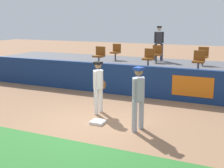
# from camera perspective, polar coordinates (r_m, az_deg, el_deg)

# --- Properties ---
(ground_plane) EXTENTS (60.00, 60.00, 0.00)m
(ground_plane) POSITION_cam_1_polar(r_m,az_deg,el_deg) (8.88, -3.73, -7.61)
(ground_plane) COLOR #936B4C
(grass_foreground_strip) EXTENTS (18.00, 2.80, 0.01)m
(grass_foreground_strip) POSITION_cam_1_polar(r_m,az_deg,el_deg) (6.81, -14.99, -14.42)
(grass_foreground_strip) COLOR #2D722D
(grass_foreground_strip) RESTS_ON ground_plane
(first_base) EXTENTS (0.40, 0.40, 0.08)m
(first_base) POSITION_cam_1_polar(r_m,az_deg,el_deg) (8.90, -2.70, -7.30)
(first_base) COLOR white
(first_base) RESTS_ON ground_plane
(player_fielder_home) EXTENTS (0.34, 0.53, 1.70)m
(player_fielder_home) POSITION_cam_1_polar(r_m,az_deg,el_deg) (9.61, -2.61, 0.04)
(player_fielder_home) COLOR white
(player_fielder_home) RESTS_ON ground_plane
(player_runner_visitor) EXTENTS (0.42, 0.48, 1.77)m
(player_runner_visitor) POSITION_cam_1_polar(r_m,az_deg,el_deg) (8.10, 5.07, -1.99)
(player_runner_visitor) COLOR #9EA3AD
(player_runner_visitor) RESTS_ON ground_plane
(field_wall) EXTENTS (18.00, 0.26, 1.25)m
(field_wall) POSITION_cam_1_polar(r_m,az_deg,el_deg) (11.92, 4.57, 0.62)
(field_wall) COLOR navy
(field_wall) RESTS_ON ground_plane
(bleacher_platform) EXTENTS (18.00, 4.80, 0.95)m
(bleacher_platform) POSITION_cam_1_polar(r_m,az_deg,el_deg) (14.35, 8.05, 1.90)
(bleacher_platform) COLOR #59595E
(bleacher_platform) RESTS_ON ground_plane
(seat_back_right) EXTENTS (0.47, 0.44, 0.84)m
(seat_back_right) POSITION_cam_1_polar(r_m,az_deg,el_deg) (14.43, 17.07, 5.34)
(seat_back_right) COLOR #4C4C51
(seat_back_right) RESTS_ON bleacher_platform
(seat_front_center) EXTENTS (0.45, 0.44, 0.84)m
(seat_front_center) POSITION_cam_1_polar(r_m,az_deg,el_deg) (13.12, 7.05, 5.14)
(seat_front_center) COLOR #4C4C51
(seat_front_center) RESTS_ON bleacher_platform
(seat_front_left) EXTENTS (0.48, 0.44, 0.84)m
(seat_front_left) POSITION_cam_1_polar(r_m,az_deg,el_deg) (14.03, -2.43, 5.68)
(seat_front_left) COLOR #4C4C51
(seat_front_left) RESTS_ON bleacher_platform
(seat_front_right) EXTENTS (0.46, 0.44, 0.84)m
(seat_front_right) POSITION_cam_1_polar(r_m,az_deg,el_deg) (12.64, 16.33, 4.48)
(seat_front_right) COLOR #4C4C51
(seat_front_right) RESTS_ON bleacher_platform
(seat_back_left) EXTENTS (0.44, 0.44, 0.84)m
(seat_back_left) POSITION_cam_1_polar(r_m,az_deg,el_deg) (15.62, 0.76, 6.35)
(seat_back_left) COLOR #4C4C51
(seat_back_left) RESTS_ON bleacher_platform
(seat_back_center) EXTENTS (0.48, 0.44, 0.84)m
(seat_back_center) POSITION_cam_1_polar(r_m,az_deg,el_deg) (14.88, 8.58, 5.93)
(seat_back_center) COLOR #4C4C51
(seat_back_center) RESTS_ON bleacher_platform
(spectator_hooded) EXTENTS (0.47, 0.42, 1.76)m
(spectator_hooded) POSITION_cam_1_polar(r_m,az_deg,el_deg) (15.58, 8.99, 8.21)
(spectator_hooded) COLOR #33384C
(spectator_hooded) RESTS_ON bleacher_platform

